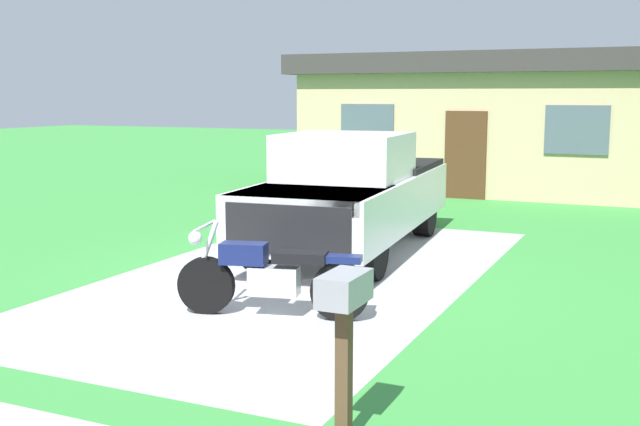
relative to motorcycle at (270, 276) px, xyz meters
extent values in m
plane|color=green|center=(-0.58, 2.00, -0.47)|extent=(80.00, 80.00, 0.00)
cube|color=#B6B6B6|center=(-0.58, 2.00, -0.47)|extent=(4.63, 8.93, 0.01)
cylinder|color=black|center=(-0.74, -0.18, -0.14)|extent=(0.67, 0.28, 0.66)
cylinder|color=black|center=(0.77, 0.19, -0.14)|extent=(0.67, 0.28, 0.66)
cube|color=silver|center=(0.04, 0.01, -0.05)|extent=(0.61, 0.39, 0.32)
cube|color=#141E51|center=(-0.30, -0.07, 0.25)|extent=(0.57, 0.38, 0.24)
cube|color=black|center=(0.33, 0.08, 0.23)|extent=(0.65, 0.42, 0.12)
cube|color=#141E51|center=(0.77, 0.19, 0.23)|extent=(0.51, 0.31, 0.08)
cylinder|color=silver|center=(-0.74, -0.18, 0.23)|extent=(0.34, 0.14, 0.77)
cylinder|color=silver|center=(-0.74, -0.18, 0.55)|extent=(0.21, 0.69, 0.04)
sphere|color=silver|center=(-0.85, -0.21, 0.41)|extent=(0.16, 0.16, 0.16)
cylinder|color=black|center=(0.40, 2.16, -0.05)|extent=(0.37, 0.86, 0.84)
cylinder|color=black|center=(-1.23, 2.01, -0.05)|extent=(0.37, 0.86, 0.84)
cylinder|color=black|center=(0.10, 5.64, -0.05)|extent=(0.37, 0.86, 0.84)
cylinder|color=black|center=(-1.54, 5.50, -0.05)|extent=(0.37, 0.86, 0.84)
cube|color=silver|center=(-0.57, 3.88, 0.33)|extent=(2.48, 5.75, 0.80)
cube|color=silver|center=(-0.41, 2.04, 0.63)|extent=(2.06, 2.06, 0.20)
cube|color=silver|center=(-0.54, 3.48, 1.08)|extent=(1.96, 2.05, 0.70)
cube|color=#3F4C56|center=(-0.47, 2.68, 0.98)|extent=(1.71, 0.31, 0.60)
cube|color=black|center=(-0.71, 5.42, 0.58)|extent=(2.10, 2.56, 0.50)
cube|color=black|center=(-0.33, 1.11, 0.33)|extent=(1.70, 0.25, 0.64)
cube|color=#4C3823|center=(1.99, -2.64, 0.08)|extent=(0.10, 0.10, 1.10)
cube|color=gray|center=(1.99, -2.64, 0.68)|extent=(0.26, 0.48, 0.22)
cube|color=tan|center=(-0.45, 13.34, 1.03)|extent=(9.00, 5.00, 3.00)
cube|color=#383333|center=(-0.45, 13.34, 2.78)|extent=(9.60, 5.60, 0.50)
cube|color=#4C2D19|center=(-0.45, 10.81, 0.58)|extent=(1.00, 0.08, 2.10)
cube|color=#4C5966|center=(-2.97, 10.81, 1.23)|extent=(1.40, 0.06, 1.10)
cube|color=#4C5966|center=(2.07, 10.81, 1.23)|extent=(1.40, 0.06, 1.10)
camera|label=1|loc=(4.01, -7.52, 2.02)|focal=43.54mm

